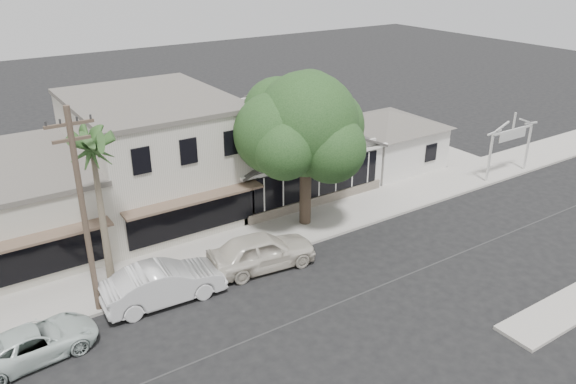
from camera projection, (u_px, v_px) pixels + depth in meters
ground at (341, 302)px, 24.56m from camera, size 140.00×140.00×0.00m
sidewalk_north at (111, 286)px, 25.62m from camera, size 90.00×3.50×0.15m
corner_shop at (281, 147)px, 35.55m from camera, size 10.40×8.60×5.10m
side_cottage at (387, 145)px, 39.42m from camera, size 6.00×6.00×3.00m
arch_sign at (512, 132)px, 36.66m from camera, size 4.12×0.12×3.95m
row_building_near at (154, 157)px, 32.03m from camera, size 8.00×10.00×6.50m
utility_pole at (83, 210)px, 22.03m from camera, size 1.80×0.24×9.00m
car_0 at (262, 251)px, 26.89m from camera, size 5.49×2.73×1.80m
car_1 at (163, 283)px, 24.35m from camera, size 5.40×2.13×1.75m
car_2 at (34, 343)px, 21.06m from camera, size 4.81×2.55×1.29m
shade_tree at (302, 126)px, 29.34m from camera, size 7.75×7.00×8.60m
palm_east at (92, 146)px, 22.72m from camera, size 3.30×3.30×8.02m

